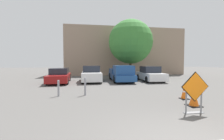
{
  "coord_description": "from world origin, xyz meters",
  "views": [
    {
      "loc": [
        -2.2,
        -2.76,
        1.89
      ],
      "look_at": [
        0.15,
        11.41,
        1.17
      ],
      "focal_mm": 24.0,
      "sensor_mm": 36.0,
      "label": 1
    }
  ],
  "objects_px": {
    "parked_car_nearest": "(59,76)",
    "road_closed_sign": "(195,90)",
    "bollard_second": "(58,88)",
    "bollard_nearest": "(85,86)",
    "pickup_truck": "(121,74)",
    "parked_car_second": "(91,74)",
    "traffic_cone_nearest": "(194,98)",
    "traffic_cone_second": "(184,92)",
    "parked_car_third": "(150,74)"
  },
  "relations": [
    {
      "from": "parked_car_nearest",
      "to": "road_closed_sign",
      "type": "bearing_deg",
      "value": 121.2
    },
    {
      "from": "bollard_second",
      "to": "road_closed_sign",
      "type": "bearing_deg",
      "value": -34.35
    },
    {
      "from": "road_closed_sign",
      "to": "bollard_nearest",
      "type": "height_order",
      "value": "road_closed_sign"
    },
    {
      "from": "pickup_truck",
      "to": "parked_car_nearest",
      "type": "bearing_deg",
      "value": 1.08
    },
    {
      "from": "road_closed_sign",
      "to": "pickup_truck",
      "type": "distance_m",
      "value": 9.76
    },
    {
      "from": "parked_car_second",
      "to": "parked_car_nearest",
      "type": "bearing_deg",
      "value": 5.87
    },
    {
      "from": "traffic_cone_nearest",
      "to": "pickup_truck",
      "type": "relative_size",
      "value": 0.14
    },
    {
      "from": "road_closed_sign",
      "to": "traffic_cone_second",
      "type": "xyz_separation_m",
      "value": [
        1.04,
        2.07,
        -0.49
      ]
    },
    {
      "from": "pickup_truck",
      "to": "bollard_second",
      "type": "xyz_separation_m",
      "value": [
        -4.99,
        -5.97,
        -0.24
      ]
    },
    {
      "from": "road_closed_sign",
      "to": "traffic_cone_nearest",
      "type": "bearing_deg",
      "value": 52.8
    },
    {
      "from": "traffic_cone_second",
      "to": "bollard_nearest",
      "type": "xyz_separation_m",
      "value": [
        -5.09,
        1.71,
        0.17
      ]
    },
    {
      "from": "traffic_cone_nearest",
      "to": "bollard_nearest",
      "type": "bearing_deg",
      "value": 148.0
    },
    {
      "from": "road_closed_sign",
      "to": "parked_car_third",
      "type": "bearing_deg",
      "value": 75.59
    },
    {
      "from": "traffic_cone_second",
      "to": "parked_car_third",
      "type": "height_order",
      "value": "parked_car_third"
    },
    {
      "from": "traffic_cone_nearest",
      "to": "parked_car_nearest",
      "type": "bearing_deg",
      "value": 128.76
    },
    {
      "from": "parked_car_nearest",
      "to": "bollard_nearest",
      "type": "distance_m",
      "value": 6.49
    },
    {
      "from": "traffic_cone_second",
      "to": "parked_car_third",
      "type": "xyz_separation_m",
      "value": [
        1.43,
        7.52,
        0.3
      ]
    },
    {
      "from": "parked_car_nearest",
      "to": "bollard_second",
      "type": "xyz_separation_m",
      "value": [
        1.0,
        -5.99,
        -0.15
      ]
    },
    {
      "from": "road_closed_sign",
      "to": "pickup_truck",
      "type": "relative_size",
      "value": 0.29
    },
    {
      "from": "bollard_second",
      "to": "parked_car_nearest",
      "type": "bearing_deg",
      "value": 99.48
    },
    {
      "from": "pickup_truck",
      "to": "bollard_nearest",
      "type": "relative_size",
      "value": 5.14
    },
    {
      "from": "traffic_cone_second",
      "to": "bollard_second",
      "type": "bearing_deg",
      "value": 165.39
    },
    {
      "from": "parked_car_second",
      "to": "bollard_nearest",
      "type": "xyz_separation_m",
      "value": [
        -0.53,
        -6.3,
        -0.17
      ]
    },
    {
      "from": "parked_car_nearest",
      "to": "parked_car_second",
      "type": "height_order",
      "value": "parked_car_second"
    },
    {
      "from": "traffic_cone_nearest",
      "to": "parked_car_third",
      "type": "xyz_separation_m",
      "value": [
        1.82,
        8.75,
        0.32
      ]
    },
    {
      "from": "parked_car_nearest",
      "to": "pickup_truck",
      "type": "height_order",
      "value": "pickup_truck"
    },
    {
      "from": "traffic_cone_nearest",
      "to": "parked_car_third",
      "type": "bearing_deg",
      "value": 78.22
    },
    {
      "from": "traffic_cone_second",
      "to": "bollard_nearest",
      "type": "bearing_deg",
      "value": 161.43
    },
    {
      "from": "bollard_nearest",
      "to": "parked_car_second",
      "type": "bearing_deg",
      "value": 85.23
    },
    {
      "from": "pickup_truck",
      "to": "bollard_nearest",
      "type": "xyz_separation_m",
      "value": [
        -3.51,
        -5.97,
        -0.17
      ]
    },
    {
      "from": "traffic_cone_nearest",
      "to": "traffic_cone_second",
      "type": "distance_m",
      "value": 1.29
    },
    {
      "from": "parked_car_second",
      "to": "pickup_truck",
      "type": "bearing_deg",
      "value": 173.72
    },
    {
      "from": "bollard_nearest",
      "to": "bollard_second",
      "type": "bearing_deg",
      "value": 180.0
    },
    {
      "from": "parked_car_third",
      "to": "bollard_second",
      "type": "relative_size",
      "value": 4.61
    },
    {
      "from": "bollard_second",
      "to": "pickup_truck",
      "type": "bearing_deg",
      "value": 50.11
    },
    {
      "from": "parked_car_nearest",
      "to": "bollard_second",
      "type": "bearing_deg",
      "value": 96.93
    },
    {
      "from": "parked_car_second",
      "to": "bollard_second",
      "type": "height_order",
      "value": "parked_car_second"
    },
    {
      "from": "traffic_cone_nearest",
      "to": "traffic_cone_second",
      "type": "height_order",
      "value": "traffic_cone_second"
    },
    {
      "from": "road_closed_sign",
      "to": "traffic_cone_second",
      "type": "distance_m",
      "value": 2.36
    },
    {
      "from": "road_closed_sign",
      "to": "bollard_nearest",
      "type": "bearing_deg",
      "value": 137.03
    },
    {
      "from": "parked_car_third",
      "to": "parked_car_nearest",
      "type": "bearing_deg",
      "value": 0.41
    },
    {
      "from": "bollard_nearest",
      "to": "traffic_cone_second",
      "type": "bearing_deg",
      "value": -18.57
    },
    {
      "from": "traffic_cone_second",
      "to": "parked_car_second",
      "type": "distance_m",
      "value": 9.23
    },
    {
      "from": "traffic_cone_nearest",
      "to": "parked_car_nearest",
      "type": "relative_size",
      "value": 0.17
    },
    {
      "from": "road_closed_sign",
      "to": "parked_car_nearest",
      "type": "relative_size",
      "value": 0.35
    },
    {
      "from": "parked_car_third",
      "to": "parked_car_second",
      "type": "bearing_deg",
      "value": -3.07
    },
    {
      "from": "road_closed_sign",
      "to": "parked_car_second",
      "type": "distance_m",
      "value": 10.68
    },
    {
      "from": "parked_car_second",
      "to": "bollard_second",
      "type": "relative_size",
      "value": 4.59
    },
    {
      "from": "traffic_cone_nearest",
      "to": "pickup_truck",
      "type": "height_order",
      "value": "pickup_truck"
    },
    {
      "from": "parked_car_second",
      "to": "bollard_nearest",
      "type": "bearing_deg",
      "value": 85.31
    }
  ]
}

